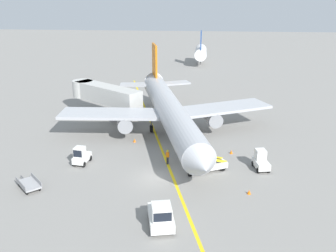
% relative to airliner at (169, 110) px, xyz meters
% --- Properties ---
extents(ground_plane, '(300.00, 300.00, 0.00)m').
position_rel_airliner_xyz_m(ground_plane, '(-0.26, -12.27, -3.42)').
color(ground_plane, gray).
extents(taxi_line_yellow, '(21.22, 77.29, 0.01)m').
position_rel_airliner_xyz_m(taxi_line_yellow, '(0.14, -7.27, -3.41)').
color(taxi_line_yellow, yellow).
rests_on(taxi_line_yellow, ground).
extents(airliner, '(27.86, 34.81, 10.10)m').
position_rel_airliner_xyz_m(airliner, '(0.00, 0.00, 0.00)').
color(airliner, '#B2B5BA').
rests_on(airliner, ground).
extents(jet_bridge, '(11.95, 9.35, 4.85)m').
position_rel_airliner_xyz_m(jet_bridge, '(-10.84, 7.12, 0.12)').
color(jet_bridge, beige).
rests_on(jet_bridge, ground).
extents(pushback_tug, '(2.61, 3.92, 2.20)m').
position_rel_airliner_xyz_m(pushback_tug, '(1.17, -20.66, -2.42)').
color(pushback_tug, silver).
rests_on(pushback_tug, ground).
extents(baggage_tug_near_wing, '(1.74, 2.61, 2.10)m').
position_rel_airliner_xyz_m(baggage_tug_near_wing, '(10.58, -9.17, -2.49)').
color(baggage_tug_near_wing, silver).
rests_on(baggage_tug_near_wing, ground).
extents(baggage_tug_by_cargo_door, '(1.62, 2.55, 2.10)m').
position_rel_airliner_xyz_m(baggage_tug_by_cargo_door, '(-8.81, -9.77, -2.49)').
color(baggage_tug_by_cargo_door, silver).
rests_on(baggage_tug_by_cargo_door, ground).
extents(belt_loader_forward_hold, '(5.01, 3.42, 2.59)m').
position_rel_airliner_xyz_m(belt_loader_forward_hold, '(4.97, -10.18, -2.64)').
color(belt_loader_forward_hold, silver).
rests_on(belt_loader_forward_hold, ground).
extents(baggage_cart_loaded, '(3.18, 3.27, 0.94)m').
position_rel_airliner_xyz_m(baggage_cart_loaded, '(-12.17, -15.59, -2.95)').
color(baggage_cart_loaded, '#A5A5A8').
rests_on(baggage_cart_loaded, ground).
extents(ground_crew_marshaller, '(0.36, 0.24, 1.70)m').
position_rel_airliner_xyz_m(ground_crew_marshaller, '(0.59, -8.96, -2.51)').
color(ground_crew_marshaller, '#26262D').
rests_on(ground_crew_marshaller, ground).
extents(safety_cone_nose_left, '(0.36, 0.36, 0.44)m').
position_rel_airliner_xyz_m(safety_cone_nose_left, '(7.75, -5.44, -3.20)').
color(safety_cone_nose_left, orange).
rests_on(safety_cone_nose_left, ground).
extents(safety_cone_nose_right, '(0.36, 0.36, 0.44)m').
position_rel_airliner_xyz_m(safety_cone_nose_right, '(-4.15, -2.92, -3.20)').
color(safety_cone_nose_right, orange).
rests_on(safety_cone_nose_right, ground).
extents(safety_cone_wingtip_left, '(0.36, 0.36, 0.44)m').
position_rel_airliner_xyz_m(safety_cone_wingtip_left, '(-5.55, 2.84, -3.20)').
color(safety_cone_wingtip_left, orange).
rests_on(safety_cone_wingtip_left, ground).
extents(safety_cone_wingtip_right, '(0.36, 0.36, 0.44)m').
position_rel_airliner_xyz_m(safety_cone_wingtip_right, '(8.81, -14.75, -3.20)').
color(safety_cone_wingtip_right, orange).
rests_on(safety_cone_wingtip_right, ground).
extents(distant_aircraft_far_left, '(3.00, 10.10, 8.80)m').
position_rel_airliner_xyz_m(distant_aircraft_far_left, '(3.49, 51.31, -0.20)').
color(distant_aircraft_far_left, silver).
rests_on(distant_aircraft_far_left, ground).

